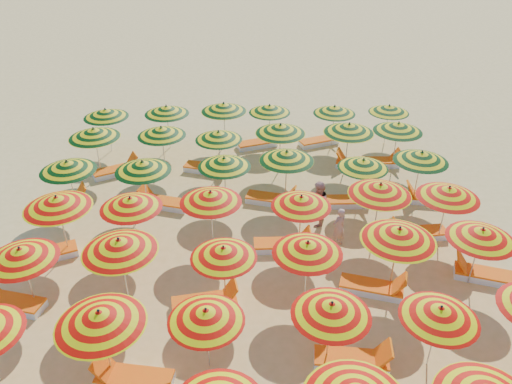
% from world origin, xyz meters
% --- Properties ---
extents(ground, '(120.00, 120.00, 0.00)m').
position_xyz_m(ground, '(0.00, 0.00, 0.00)').
color(ground, '#F3C06C').
rests_on(ground, ground).
extents(umbrella_7, '(2.42, 2.42, 2.06)m').
position_xyz_m(umbrella_7, '(-3.56, -4.76, 1.81)').
color(umbrella_7, silver).
rests_on(umbrella_7, ground).
extents(umbrella_8, '(2.17, 2.17, 1.81)m').
position_xyz_m(umbrella_8, '(-1.36, -4.58, 1.59)').
color(umbrella_8, silver).
rests_on(umbrella_8, ground).
extents(umbrella_9, '(1.95, 1.95, 1.89)m').
position_xyz_m(umbrella_9, '(1.36, -4.61, 1.67)').
color(umbrella_9, silver).
rests_on(umbrella_9, ground).
extents(umbrella_10, '(1.94, 1.94, 1.84)m').
position_xyz_m(umbrella_10, '(3.70, -4.82, 1.62)').
color(umbrella_10, silver).
rests_on(umbrella_10, ground).
extents(umbrella_12, '(2.34, 2.34, 1.93)m').
position_xyz_m(umbrella_12, '(-6.04, -2.33, 1.70)').
color(umbrella_12, silver).
rests_on(umbrella_12, ground).
extents(umbrella_13, '(2.06, 2.06, 2.07)m').
position_xyz_m(umbrella_13, '(-3.60, -2.26, 1.82)').
color(umbrella_13, silver).
rests_on(umbrella_13, ground).
extents(umbrella_14, '(2.10, 2.10, 1.83)m').
position_xyz_m(umbrella_14, '(-0.99, -2.42, 1.61)').
color(umbrella_14, silver).
rests_on(umbrella_14, ground).
extents(umbrella_15, '(2.34, 2.34, 1.93)m').
position_xyz_m(umbrella_15, '(1.15, -2.46, 1.70)').
color(umbrella_15, silver).
rests_on(umbrella_15, ground).
extents(umbrella_16, '(2.29, 2.29, 2.10)m').
position_xyz_m(umbrella_16, '(3.56, -2.22, 1.84)').
color(umbrella_16, silver).
rests_on(umbrella_16, ground).
extents(umbrella_17, '(1.91, 1.91, 1.91)m').
position_xyz_m(umbrella_17, '(5.83, -2.12, 1.68)').
color(umbrella_17, silver).
rests_on(umbrella_17, ground).
extents(umbrella_18, '(2.58, 2.58, 2.07)m').
position_xyz_m(umbrella_18, '(-5.74, -0.13, 1.83)').
color(umbrella_18, silver).
rests_on(umbrella_18, ground).
extents(umbrella_19, '(2.39, 2.39, 1.93)m').
position_xyz_m(umbrella_19, '(-3.68, -0.06, 1.70)').
color(umbrella_19, silver).
rests_on(umbrella_19, ground).
extents(umbrella_20, '(1.97, 1.97, 1.97)m').
position_xyz_m(umbrella_20, '(-1.36, 0.08, 1.73)').
color(umbrella_20, silver).
rests_on(umbrella_20, ground).
extents(umbrella_21, '(2.14, 2.14, 1.89)m').
position_xyz_m(umbrella_21, '(1.29, -0.19, 1.66)').
color(umbrella_21, silver).
rests_on(umbrella_21, ground).
extents(umbrella_22, '(2.29, 2.29, 2.03)m').
position_xyz_m(umbrella_22, '(3.71, 0.14, 1.79)').
color(umbrella_22, silver).
rests_on(umbrella_22, ground).
extents(umbrella_23, '(2.00, 2.00, 1.98)m').
position_xyz_m(umbrella_23, '(5.73, -0.08, 1.75)').
color(umbrella_23, silver).
rests_on(umbrella_23, ground).
extents(umbrella_24, '(2.43, 2.43, 1.95)m').
position_xyz_m(umbrella_24, '(-6.11, 2.30, 1.72)').
color(umbrella_24, silver).
rests_on(umbrella_24, ground).
extents(umbrella_25, '(1.95, 1.95, 1.97)m').
position_xyz_m(umbrella_25, '(-3.63, 2.12, 1.73)').
color(umbrella_25, silver).
rests_on(umbrella_25, ground).
extents(umbrella_26, '(1.80, 1.80, 1.90)m').
position_xyz_m(umbrella_26, '(-0.96, 2.37, 1.67)').
color(umbrella_26, silver).
rests_on(umbrella_26, ground).
extents(umbrella_27, '(2.29, 2.29, 1.99)m').
position_xyz_m(umbrella_27, '(1.16, 2.56, 1.75)').
color(umbrella_27, silver).
rests_on(umbrella_27, ground).
extents(umbrella_28, '(2.00, 2.00, 1.81)m').
position_xyz_m(umbrella_28, '(3.71, 2.16, 1.59)').
color(umbrella_28, silver).
rests_on(umbrella_28, ground).
extents(umbrella_29, '(2.22, 2.22, 1.97)m').
position_xyz_m(umbrella_29, '(5.72, 2.29, 1.73)').
color(umbrella_29, silver).
rests_on(umbrella_29, ground).
extents(umbrella_30, '(2.36, 2.36, 2.02)m').
position_xyz_m(umbrella_30, '(-5.78, 4.77, 1.77)').
color(umbrella_30, silver).
rests_on(umbrella_30, ground).
extents(umbrella_31, '(2.07, 2.07, 1.94)m').
position_xyz_m(umbrella_31, '(-3.32, 4.93, 1.70)').
color(umbrella_31, silver).
rests_on(umbrella_31, ground).
extents(umbrella_32, '(1.86, 1.86, 1.87)m').
position_xyz_m(umbrella_32, '(-1.17, 4.56, 1.65)').
color(umbrella_32, silver).
rests_on(umbrella_32, ground).
extents(umbrella_33, '(2.15, 2.15, 2.02)m').
position_xyz_m(umbrella_33, '(1.16, 4.75, 1.78)').
color(umbrella_33, silver).
rests_on(umbrella_33, ground).
extents(umbrella_34, '(2.54, 2.54, 2.04)m').
position_xyz_m(umbrella_34, '(3.74, 4.64, 1.80)').
color(umbrella_34, silver).
rests_on(umbrella_34, ground).
extents(umbrella_35, '(2.41, 2.41, 1.99)m').
position_xyz_m(umbrella_35, '(5.66, 4.73, 1.75)').
color(umbrella_35, silver).
rests_on(umbrella_35, ground).
extents(umbrella_36, '(1.98, 1.98, 1.93)m').
position_xyz_m(umbrella_36, '(-5.79, 6.89, 1.70)').
color(umbrella_36, silver).
rests_on(umbrella_36, ground).
extents(umbrella_37, '(2.42, 2.42, 1.95)m').
position_xyz_m(umbrella_37, '(-3.34, 7.06, 1.71)').
color(umbrella_37, silver).
rests_on(umbrella_37, ground).
extents(umbrella_38, '(2.42, 2.42, 2.02)m').
position_xyz_m(umbrella_38, '(-0.97, 7.08, 1.78)').
color(umbrella_38, silver).
rests_on(umbrella_38, ground).
extents(umbrella_39, '(2.08, 2.08, 1.85)m').
position_xyz_m(umbrella_39, '(0.94, 7.16, 1.63)').
color(umbrella_39, silver).
rests_on(umbrella_39, ground).
extents(umbrella_40, '(2.17, 2.17, 1.87)m').
position_xyz_m(umbrella_40, '(3.63, 6.87, 1.65)').
color(umbrella_40, silver).
rests_on(umbrella_40, ground).
extents(umbrella_41, '(1.97, 1.97, 1.80)m').
position_xyz_m(umbrella_41, '(5.98, 6.98, 1.59)').
color(umbrella_41, silver).
rests_on(umbrella_41, ground).
extents(lounger_3, '(1.81, 0.90, 0.69)m').
position_xyz_m(lounger_3, '(-3.06, -4.97, 0.15)').
color(lounger_3, white).
rests_on(lounger_3, ground).
extents(lounger_4, '(1.80, 0.85, 0.69)m').
position_xyz_m(lounger_4, '(1.96, -4.75, 0.15)').
color(lounger_4, white).
rests_on(lounger_4, ground).
extents(lounger_5, '(1.83, 1.05, 0.69)m').
position_xyz_m(lounger_5, '(-6.63, -2.39, 0.15)').
color(lounger_5, white).
rests_on(lounger_5, ground).
extents(lounger_6, '(1.80, 0.82, 0.69)m').
position_xyz_m(lounger_6, '(-1.49, -2.66, 0.15)').
color(lounger_6, white).
rests_on(lounger_6, ground).
extents(lounger_7, '(1.83, 1.11, 0.69)m').
position_xyz_m(lounger_7, '(3.05, -2.34, 0.15)').
color(lounger_7, white).
rests_on(lounger_7, ground).
extents(lounger_8, '(1.83, 1.16, 0.69)m').
position_xyz_m(lounger_8, '(6.34, -1.99, 0.15)').
color(lounger_8, white).
rests_on(lounger_8, ground).
extents(lounger_9, '(1.82, 1.18, 0.69)m').
position_xyz_m(lounger_9, '(-6.34, -0.37, 0.15)').
color(lounger_9, white).
rests_on(lounger_9, ground).
extents(lounger_10, '(1.74, 0.62, 0.69)m').
position_xyz_m(lounger_10, '(0.79, -0.29, 0.15)').
color(lounger_10, white).
rests_on(lounger_10, ground).
extents(lounger_11, '(1.77, 0.70, 0.69)m').
position_xyz_m(lounger_11, '(5.13, 0.08, 0.15)').
color(lounger_11, white).
rests_on(lounger_11, ground).
extents(lounger_12, '(1.82, 1.24, 0.69)m').
position_xyz_m(lounger_12, '(-6.61, 2.50, 0.15)').
color(lounger_12, white).
rests_on(lounger_12, ground).
extents(lounger_13, '(1.83, 1.10, 0.69)m').
position_xyz_m(lounger_13, '(-3.13, 2.36, 0.15)').
color(lounger_13, white).
rests_on(lounger_13, ground).
extents(lounger_14, '(1.83, 1.08, 0.69)m').
position_xyz_m(lounger_14, '(0.66, 2.38, 0.15)').
color(lounger_14, white).
rests_on(lounger_14, ground).
extents(lounger_15, '(1.75, 0.63, 0.69)m').
position_xyz_m(lounger_15, '(3.21, 2.10, 0.15)').
color(lounger_15, white).
rests_on(lounger_15, ground).
extents(lounger_16, '(1.81, 0.90, 0.69)m').
position_xyz_m(lounger_16, '(6.23, 2.13, 0.15)').
color(lounger_16, white).
rests_on(lounger_16, ground).
extents(lounger_17, '(1.82, 1.25, 0.69)m').
position_xyz_m(lounger_17, '(-5.19, 4.82, 0.15)').
color(lounger_17, white).
rests_on(lounger_17, ground).
extents(lounger_18, '(1.83, 1.11, 0.69)m').
position_xyz_m(lounger_18, '(-1.68, 4.79, 0.15)').
color(lounger_18, white).
rests_on(lounger_18, ground).
extents(lounger_19, '(1.83, 1.12, 0.69)m').
position_xyz_m(lounger_19, '(4.25, 4.79, 0.15)').
color(lounger_19, white).
rests_on(lounger_19, ground).
extents(lounger_20, '(1.76, 0.68, 0.69)m').
position_xyz_m(lounger_20, '(5.16, 4.95, 0.15)').
color(lounger_20, white).
rests_on(lounger_20, ground).
extents(lounger_21, '(1.83, 1.06, 0.69)m').
position_xyz_m(lounger_21, '(0.44, 6.93, 0.15)').
color(lounger_21, white).
rests_on(lounger_21, ground).
extents(lounger_22, '(1.83, 1.10, 0.69)m').
position_xyz_m(lounger_22, '(3.13, 7.02, 0.15)').
color(lounger_22, white).
rests_on(lounger_22, ground).
extents(beachgoer_a, '(0.57, 0.52, 1.32)m').
position_xyz_m(beachgoer_a, '(2.50, -0.16, 0.66)').
color(beachgoer_a, tan).
rests_on(beachgoer_a, ground).
extents(beachgoer_b, '(0.83, 0.93, 1.57)m').
position_xyz_m(beachgoer_b, '(2.04, 0.99, 0.79)').
color(beachgoer_b, tan).
rests_on(beachgoer_b, ground).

